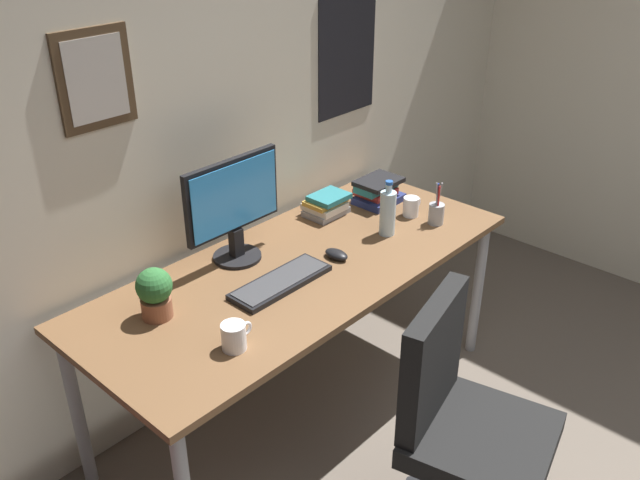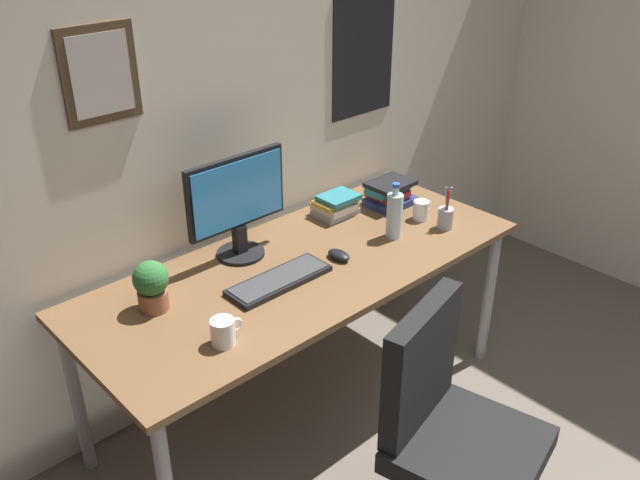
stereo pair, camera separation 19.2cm
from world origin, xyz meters
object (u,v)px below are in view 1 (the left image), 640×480
object	(u,v)px
coffee_mug_near	(411,206)
pen_cup	(436,213)
water_bottle	(388,212)
keyboard	(281,282)
potted_plant	(155,292)
book_stack_right	(326,205)
coffee_mug_far	(234,336)
office_chair	(461,417)
book_stack_left	(377,191)
monitor	(234,206)
computer_mouse	(336,254)

from	to	relation	value
coffee_mug_near	pen_cup	world-z (taller)	pen_cup
water_bottle	keyboard	bearing A→B (deg)	175.97
potted_plant	book_stack_right	world-z (taller)	potted_plant
coffee_mug_far	book_stack_right	size ratio (longest dim) A/B	0.63
coffee_mug_far	pen_cup	xyz separation A→B (m)	(1.23, 0.03, 0.01)
office_chair	potted_plant	size ratio (longest dim) A/B	4.87
keyboard	potted_plant	distance (m)	0.49
book_stack_left	book_stack_right	world-z (taller)	book_stack_left
monitor	computer_mouse	xyz separation A→B (m)	(0.28, -0.31, -0.22)
office_chair	potted_plant	xyz separation A→B (m)	(-0.52, 0.97, 0.33)
monitor	water_bottle	distance (m)	0.69
monitor	coffee_mug_near	size ratio (longest dim) A/B	4.17
pen_cup	office_chair	bearing A→B (deg)	-139.98
office_chair	pen_cup	world-z (taller)	pen_cup
computer_mouse	book_stack_left	xyz separation A→B (m)	(0.55, 0.22, 0.04)
potted_plant	pen_cup	distance (m)	1.33
computer_mouse	pen_cup	bearing A→B (deg)	-12.64
pen_cup	book_stack_right	bearing A→B (deg)	122.13
monitor	keyboard	world-z (taller)	monitor
monitor	water_bottle	world-z (taller)	monitor
keyboard	coffee_mug_near	distance (m)	0.84
monitor	coffee_mug_far	bearing A→B (deg)	-131.94
pen_cup	monitor	bearing A→B (deg)	152.50
keyboard	book_stack_right	world-z (taller)	book_stack_right
coffee_mug_far	coffee_mug_near	bearing A→B (deg)	7.38
book_stack_left	coffee_mug_far	bearing A→B (deg)	-163.45
book_stack_left	book_stack_right	distance (m)	0.28
monitor	keyboard	size ratio (longest dim) A/B	1.07
computer_mouse	coffee_mug_far	xyz separation A→B (m)	(-0.68, -0.15, 0.03)
monitor	coffee_mug_near	bearing A→B (deg)	-19.99
coffee_mug_far	book_stack_left	size ratio (longest dim) A/B	0.55
water_bottle	book_stack_right	xyz separation A→B (m)	(-0.04, 0.33, -0.06)
computer_mouse	water_bottle	distance (m)	0.33
computer_mouse	book_stack_left	distance (m)	0.59
coffee_mug_far	potted_plant	bearing A→B (deg)	100.69
office_chair	computer_mouse	distance (m)	0.84
pen_cup	book_stack_right	distance (m)	0.51
coffee_mug_near	office_chair	bearing A→B (deg)	-134.39
monitor	computer_mouse	size ratio (longest dim) A/B	4.18
potted_plant	water_bottle	bearing A→B (deg)	-11.51
book_stack_left	pen_cup	bearing A→B (deg)	-90.18
potted_plant	coffee_mug_far	bearing A→B (deg)	-79.31
water_bottle	book_stack_left	bearing A→B (deg)	45.57
monitor	pen_cup	distance (m)	0.94
water_bottle	pen_cup	xyz separation A→B (m)	(0.23, -0.10, -0.05)
pen_cup	book_stack_right	xyz separation A→B (m)	(-0.27, 0.43, -0.00)
monitor	book_stack_left	bearing A→B (deg)	-6.13
potted_plant	computer_mouse	bearing A→B (deg)	-14.68
computer_mouse	water_bottle	size ratio (longest dim) A/B	0.44
monitor	coffee_mug_near	world-z (taller)	monitor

